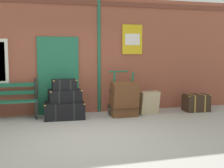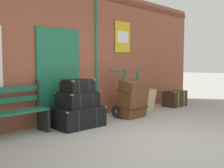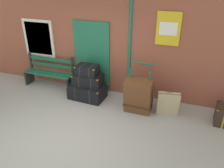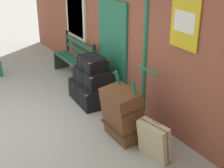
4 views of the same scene
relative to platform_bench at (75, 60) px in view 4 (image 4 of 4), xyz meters
The scene contains 9 objects.
ground_plane 2.79m from the platform_bench, 51.69° to the right, with size 60.00×60.00×0.00m, color #A3A099.
brick_facade 2.09m from the platform_bench, 14.50° to the left, with size 10.40×0.35×3.20m.
platform_bench is the anchor object (origin of this frame).
steamer_trunk_base 1.50m from the platform_bench, 12.33° to the right, with size 1.05×0.71×0.43m.
steamer_trunk_middle 1.50m from the platform_bench, 10.43° to the right, with size 0.83×0.58×0.33m.
steamer_trunk_top 1.55m from the platform_bench, 10.49° to the right, with size 0.62×0.46×0.27m.
porters_trolley 3.02m from the platform_bench, ahead, with size 0.71×0.69×1.18m.
large_brown_trunk 3.04m from the platform_bench, ahead, with size 0.70×0.55×0.93m.
suitcase_beige 3.77m from the platform_bench, ahead, with size 0.58×0.37×0.65m.
Camera 4 is at (5.40, -1.03, 3.16)m, focal length 52.58 mm.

